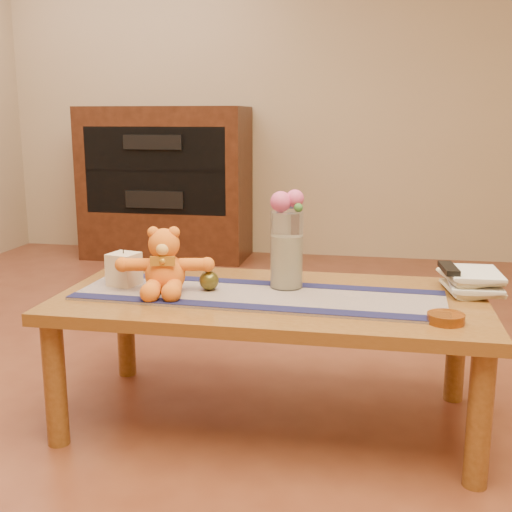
% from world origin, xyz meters
% --- Properties ---
extents(floor, '(5.50, 5.50, 0.00)m').
position_xyz_m(floor, '(0.00, 0.00, 0.00)').
color(floor, '#5C2A1A').
rests_on(floor, ground).
extents(wall_back, '(5.50, 0.00, 5.50)m').
position_xyz_m(wall_back, '(0.00, 2.75, 1.35)').
color(wall_back, tan).
rests_on(wall_back, floor).
extents(coffee_table_top, '(1.40, 0.70, 0.04)m').
position_xyz_m(coffee_table_top, '(0.00, 0.00, 0.43)').
color(coffee_table_top, brown).
rests_on(coffee_table_top, floor).
extents(table_leg_fl, '(0.07, 0.07, 0.41)m').
position_xyz_m(table_leg_fl, '(-0.64, -0.29, 0.21)').
color(table_leg_fl, brown).
rests_on(table_leg_fl, floor).
extents(table_leg_fr, '(0.07, 0.07, 0.41)m').
position_xyz_m(table_leg_fr, '(0.64, -0.29, 0.21)').
color(table_leg_fr, brown).
rests_on(table_leg_fr, floor).
extents(table_leg_bl, '(0.07, 0.07, 0.41)m').
position_xyz_m(table_leg_bl, '(-0.64, 0.29, 0.21)').
color(table_leg_bl, brown).
rests_on(table_leg_bl, floor).
extents(table_leg_br, '(0.07, 0.07, 0.41)m').
position_xyz_m(table_leg_br, '(0.64, 0.29, 0.21)').
color(table_leg_br, brown).
rests_on(table_leg_br, floor).
extents(persian_runner, '(1.21, 0.39, 0.01)m').
position_xyz_m(persian_runner, '(-0.04, -0.03, 0.45)').
color(persian_runner, '#1B224D').
rests_on(persian_runner, coffee_table_top).
extents(runner_border_near, '(1.20, 0.10, 0.00)m').
position_xyz_m(runner_border_near, '(-0.04, -0.17, 0.46)').
color(runner_border_near, '#13143B').
rests_on(runner_border_near, persian_runner).
extents(runner_border_far, '(1.20, 0.10, 0.00)m').
position_xyz_m(runner_border_far, '(-0.03, 0.12, 0.46)').
color(runner_border_far, '#13143B').
rests_on(runner_border_far, persian_runner).
extents(teddy_bear, '(0.35, 0.31, 0.21)m').
position_xyz_m(teddy_bear, '(-0.35, -0.05, 0.56)').
color(teddy_bear, orange).
rests_on(teddy_bear, persian_runner).
extents(pillar_candle, '(0.11, 0.11, 0.11)m').
position_xyz_m(pillar_candle, '(-0.52, 0.01, 0.51)').
color(pillar_candle, beige).
rests_on(pillar_candle, persian_runner).
extents(candle_wick, '(0.00, 0.00, 0.01)m').
position_xyz_m(candle_wick, '(-0.52, 0.01, 0.58)').
color(candle_wick, black).
rests_on(candle_wick, pillar_candle).
extents(glass_vase, '(0.11, 0.11, 0.26)m').
position_xyz_m(glass_vase, '(0.04, 0.08, 0.59)').
color(glass_vase, silver).
rests_on(glass_vase, persian_runner).
extents(potpourri_fill, '(0.09, 0.09, 0.18)m').
position_xyz_m(potpourri_fill, '(0.04, 0.08, 0.55)').
color(potpourri_fill, beige).
rests_on(potpourri_fill, glass_vase).
extents(rose_left, '(0.07, 0.07, 0.07)m').
position_xyz_m(rose_left, '(0.02, 0.07, 0.75)').
color(rose_left, '#C6467D').
rests_on(rose_left, glass_vase).
extents(rose_right, '(0.06, 0.06, 0.06)m').
position_xyz_m(rose_right, '(0.07, 0.08, 0.76)').
color(rose_right, '#C6467D').
rests_on(rose_right, glass_vase).
extents(blue_flower_back, '(0.04, 0.04, 0.04)m').
position_xyz_m(blue_flower_back, '(0.05, 0.11, 0.75)').
color(blue_flower_back, '#4E5EAB').
rests_on(blue_flower_back, glass_vase).
extents(blue_flower_side, '(0.04, 0.04, 0.04)m').
position_xyz_m(blue_flower_side, '(0.01, 0.10, 0.74)').
color(blue_flower_side, '#4E5EAB').
rests_on(blue_flower_side, glass_vase).
extents(leaf_sprig, '(0.03, 0.03, 0.03)m').
position_xyz_m(leaf_sprig, '(0.08, 0.06, 0.74)').
color(leaf_sprig, '#33662D').
rests_on(leaf_sprig, glass_vase).
extents(bronze_ball, '(0.07, 0.07, 0.07)m').
position_xyz_m(bronze_ball, '(-0.21, -0.01, 0.49)').
color(bronze_ball, '#4C4619').
rests_on(bronze_ball, persian_runner).
extents(book_bottom, '(0.20, 0.25, 0.02)m').
position_xyz_m(book_bottom, '(0.58, 0.14, 0.46)').
color(book_bottom, beige).
rests_on(book_bottom, coffee_table_top).
extents(book_lower, '(0.17, 0.23, 0.02)m').
position_xyz_m(book_lower, '(0.58, 0.14, 0.48)').
color(book_lower, beige).
rests_on(book_lower, book_bottom).
extents(book_upper, '(0.21, 0.25, 0.02)m').
position_xyz_m(book_upper, '(0.57, 0.15, 0.50)').
color(book_upper, beige).
rests_on(book_upper, book_lower).
extents(book_top, '(0.17, 0.23, 0.02)m').
position_xyz_m(book_top, '(0.58, 0.14, 0.52)').
color(book_top, beige).
rests_on(book_top, book_upper).
extents(tv_remote, '(0.06, 0.16, 0.02)m').
position_xyz_m(tv_remote, '(0.58, 0.13, 0.54)').
color(tv_remote, black).
rests_on(tv_remote, book_top).
extents(amber_dish, '(0.14, 0.14, 0.03)m').
position_xyz_m(amber_dish, '(0.54, -0.20, 0.46)').
color(amber_dish, '#BF5914').
rests_on(amber_dish, coffee_table_top).
extents(media_cabinet, '(1.20, 0.50, 1.10)m').
position_xyz_m(media_cabinet, '(-1.20, 2.48, 0.55)').
color(media_cabinet, black).
rests_on(media_cabinet, floor).
extents(cabinet_cavity, '(1.02, 0.03, 0.61)m').
position_xyz_m(cabinet_cavity, '(-1.20, 2.25, 0.66)').
color(cabinet_cavity, black).
rests_on(cabinet_cavity, media_cabinet).
extents(cabinet_shelf, '(1.02, 0.20, 0.02)m').
position_xyz_m(cabinet_shelf, '(-1.20, 2.33, 0.66)').
color(cabinet_shelf, black).
rests_on(cabinet_shelf, media_cabinet).
extents(stereo_upper, '(0.42, 0.28, 0.10)m').
position_xyz_m(stereo_upper, '(-1.20, 2.35, 0.86)').
color(stereo_upper, black).
rests_on(stereo_upper, media_cabinet).
extents(stereo_lower, '(0.42, 0.28, 0.12)m').
position_xyz_m(stereo_lower, '(-1.20, 2.35, 0.46)').
color(stereo_lower, black).
rests_on(stereo_lower, media_cabinet).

